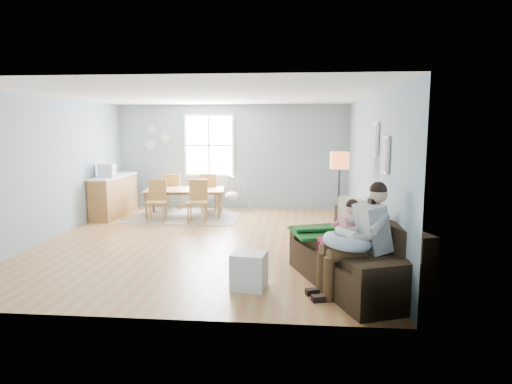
# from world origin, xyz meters

# --- Properties ---
(room) EXTENTS (8.40, 9.40, 3.90)m
(room) POSITION_xyz_m (0.00, 0.00, 2.42)
(room) COLOR #A4613A
(window) EXTENTS (1.32, 0.08, 1.62)m
(window) POSITION_xyz_m (-0.60, 3.46, 1.65)
(window) COLOR silver
(window) RESTS_ON room
(pictures) EXTENTS (0.05, 1.34, 0.74)m
(pictures) POSITION_xyz_m (2.97, -1.05, 1.85)
(pictures) COLOR silver
(pictures) RESTS_ON room
(wall_plates) EXTENTS (0.67, 0.02, 0.66)m
(wall_plates) POSITION_xyz_m (-2.00, 3.47, 1.83)
(wall_plates) COLOR #A3B5C4
(wall_plates) RESTS_ON room
(sofa) EXTENTS (1.72, 2.46, 0.92)m
(sofa) POSITION_xyz_m (2.51, -2.18, 0.32)
(sofa) COLOR black
(sofa) RESTS_ON room
(green_throw) EXTENTS (1.21, 1.09, 0.04)m
(green_throw) POSITION_xyz_m (2.16, -1.50, 0.58)
(green_throw) COLOR #14591B
(green_throw) RESTS_ON sofa
(beige_pillow) EXTENTS (0.39, 0.55, 0.54)m
(beige_pillow) POSITION_xyz_m (2.52, -1.54, 0.83)
(beige_pillow) COLOR #C6B797
(beige_pillow) RESTS_ON sofa
(father) EXTENTS (1.10, 0.70, 1.47)m
(father) POSITION_xyz_m (2.50, -2.53, 0.79)
(father) COLOR #99999C
(father) RESTS_ON sofa
(nursing_pillow) EXTENTS (0.81, 0.80, 0.25)m
(nursing_pillow) POSITION_xyz_m (2.34, -2.59, 0.72)
(nursing_pillow) COLOR silver
(nursing_pillow) RESTS_ON father
(infant) EXTENTS (0.30, 0.40, 0.15)m
(infant) POSITION_xyz_m (2.32, -2.56, 0.81)
(infant) COLOR silver
(infant) RESTS_ON nursing_pillow
(toddler) EXTENTS (0.63, 0.41, 0.94)m
(toddler) POSITION_xyz_m (2.36, -2.01, 0.78)
(toddler) COLOR silver
(toddler) RESTS_ON sofa
(floor_lamp) EXTENTS (0.34, 0.34, 1.70)m
(floor_lamp) POSITION_xyz_m (2.45, -0.02, 1.41)
(floor_lamp) COLOR black
(floor_lamp) RESTS_ON room
(storage_cube) EXTENTS (0.50, 0.45, 0.49)m
(storage_cube) POSITION_xyz_m (1.06, -2.43, 0.25)
(storage_cube) COLOR silver
(storage_cube) RESTS_ON room
(rug) EXTENTS (2.60, 1.98, 0.01)m
(rug) POSITION_xyz_m (-0.98, 2.30, 0.01)
(rug) COLOR gray
(rug) RESTS_ON room
(dining_table) EXTENTS (1.98, 1.27, 0.66)m
(dining_table) POSITION_xyz_m (-0.98, 2.30, 0.33)
(dining_table) COLOR brown
(dining_table) RESTS_ON rug
(chair_sw) EXTENTS (0.47, 0.47, 0.94)m
(chair_sw) POSITION_xyz_m (-1.46, 1.66, 0.54)
(chair_sw) COLOR olive
(chair_sw) RESTS_ON rug
(chair_se) EXTENTS (0.46, 0.46, 0.96)m
(chair_se) POSITION_xyz_m (-0.52, 1.66, 0.55)
(chair_se) COLOR olive
(chair_se) RESTS_ON rug
(chair_nw) EXTENTS (0.45, 0.45, 0.95)m
(chair_nw) POSITION_xyz_m (-1.44, 2.95, 0.54)
(chair_nw) COLOR olive
(chair_nw) RESTS_ON rug
(chair_ne) EXTENTS (0.45, 0.45, 0.97)m
(chair_ne) POSITION_xyz_m (-0.52, 2.94, 0.56)
(chair_ne) COLOR olive
(chair_ne) RESTS_ON rug
(counter) EXTENTS (0.59, 1.76, 0.97)m
(counter) POSITION_xyz_m (-2.70, 2.21, 0.49)
(counter) COLOR brown
(counter) RESTS_ON room
(monitor) EXTENTS (0.35, 0.34, 0.31)m
(monitor) POSITION_xyz_m (-2.70, 1.88, 1.13)
(monitor) COLOR #B5B5BA
(monitor) RESTS_ON counter
(baby_swing) EXTENTS (1.13, 1.14, 0.89)m
(baby_swing) POSITION_xyz_m (0.04, 3.10, 0.40)
(baby_swing) COLOR #B5B5BA
(baby_swing) RESTS_ON room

